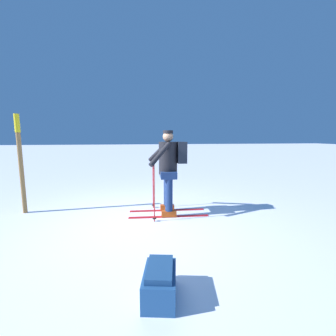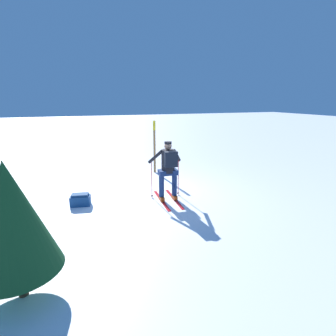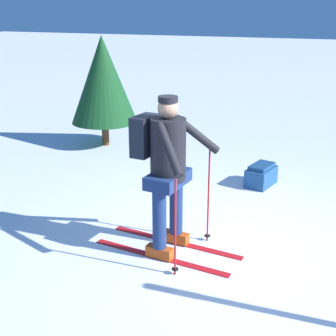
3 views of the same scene
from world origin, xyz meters
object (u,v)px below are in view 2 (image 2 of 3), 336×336
pine_tree (11,218)px  skier (168,167)px  trail_marker (154,143)px  dropped_backpack (80,200)px

pine_tree → skier: bearing=130.0°
skier → trail_marker: bearing=170.0°
dropped_backpack → pine_tree: (3.35, -0.96, 1.13)m
trail_marker → pine_tree: bearing=-33.7°
skier → pine_tree: 4.45m
skier → pine_tree: (2.86, -3.40, 0.27)m
skier → trail_marker: 3.10m
pine_tree → trail_marker: bearing=146.3°
skier → trail_marker: size_ratio=0.84×
dropped_backpack → pine_tree: bearing=-16.0°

